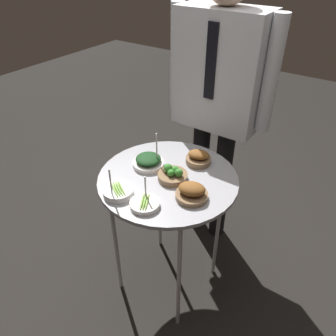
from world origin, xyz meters
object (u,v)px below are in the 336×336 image
object	(u,v)px
bowl_asparagus_back_left	(145,204)
bowl_roast_mid_left	(198,158)
bowl_spinach_front_center	(148,161)
waiter_figure	(219,85)
bowl_asparagus_center	(118,192)
bowl_roast_near_rim	(192,192)
bowl_broccoli_mid_right	(172,175)
serving_cart	(168,187)

from	to	relation	value
bowl_asparagus_back_left	bowl_roast_mid_left	world-z (taller)	bowl_asparagus_back_left
bowl_spinach_front_center	waiter_figure	world-z (taller)	waiter_figure
bowl_asparagus_center	waiter_figure	bearing A→B (deg)	83.76
bowl_roast_near_rim	waiter_figure	distance (m)	0.65
waiter_figure	bowl_asparagus_back_left	bearing A→B (deg)	-85.30
bowl_asparagus_back_left	bowl_roast_near_rim	size ratio (longest dim) A/B	0.90
bowl_broccoli_mid_right	waiter_figure	world-z (taller)	waiter_figure
bowl_broccoli_mid_right	bowl_roast_mid_left	size ratio (longest dim) A/B	1.11
bowl_broccoli_mid_right	bowl_roast_near_rim	xyz separation A→B (m)	(0.14, -0.06, 0.01)
waiter_figure	bowl_broccoli_mid_right	bearing A→B (deg)	-84.33
bowl_spinach_front_center	serving_cart	bearing A→B (deg)	-9.60
serving_cart	bowl_roast_mid_left	distance (m)	0.21
bowl_asparagus_back_left	bowl_asparagus_center	distance (m)	0.14
bowl_spinach_front_center	waiter_figure	size ratio (longest dim) A/B	0.11
bowl_roast_mid_left	waiter_figure	xyz separation A→B (m)	(-0.08, 0.32, 0.25)
bowl_broccoli_mid_right	waiter_figure	bearing A→B (deg)	95.67
serving_cart	bowl_asparagus_back_left	size ratio (longest dim) A/B	5.97
bowl_roast_near_rim	bowl_asparagus_center	bearing A→B (deg)	-149.43
bowl_spinach_front_center	waiter_figure	bearing A→B (deg)	77.86
bowl_broccoli_mid_right	bowl_roast_mid_left	xyz separation A→B (m)	(0.03, 0.18, 0.00)
bowl_roast_mid_left	bowl_broccoli_mid_right	bearing A→B (deg)	-99.19
bowl_roast_mid_left	waiter_figure	distance (m)	0.41
bowl_spinach_front_center	bowl_asparagus_center	world-z (taller)	bowl_spinach_front_center
bowl_asparagus_center	bowl_broccoli_mid_right	bearing A→B (deg)	59.62
bowl_roast_mid_left	bowl_asparagus_center	xyz separation A→B (m)	(-0.16, -0.41, -0.01)
bowl_roast_mid_left	bowl_spinach_front_center	distance (m)	0.24
bowl_broccoli_mid_right	bowl_asparagus_center	world-z (taller)	bowl_asparagus_center
bowl_asparagus_back_left	bowl_roast_near_rim	bearing A→B (deg)	49.62
bowl_broccoli_mid_right	bowl_roast_mid_left	world-z (taller)	bowl_broccoli_mid_right
bowl_roast_mid_left	bowl_spinach_front_center	xyz separation A→B (m)	(-0.18, -0.16, -0.00)
bowl_broccoli_mid_right	waiter_figure	size ratio (longest dim) A/B	0.08
serving_cart	bowl_asparagus_center	xyz separation A→B (m)	(-0.10, -0.22, 0.08)
bowl_asparagus_back_left	bowl_spinach_front_center	xyz separation A→B (m)	(-0.16, 0.24, 0.01)
bowl_broccoli_mid_right	bowl_asparagus_back_left	bearing A→B (deg)	-87.61
serving_cart	bowl_asparagus_back_left	world-z (taller)	bowl_asparagus_back_left
bowl_asparagus_back_left	bowl_asparagus_center	world-z (taller)	bowl_asparagus_center
serving_cart	bowl_broccoli_mid_right	distance (m)	0.09
bowl_broccoli_mid_right	bowl_asparagus_center	distance (m)	0.26
serving_cart	bowl_asparagus_back_left	distance (m)	0.23
bowl_asparagus_back_left	bowl_asparagus_center	bearing A→B (deg)	-177.59
bowl_asparagus_center	bowl_roast_mid_left	bearing A→B (deg)	68.47
serving_cart	bowl_broccoli_mid_right	world-z (taller)	bowl_broccoli_mid_right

